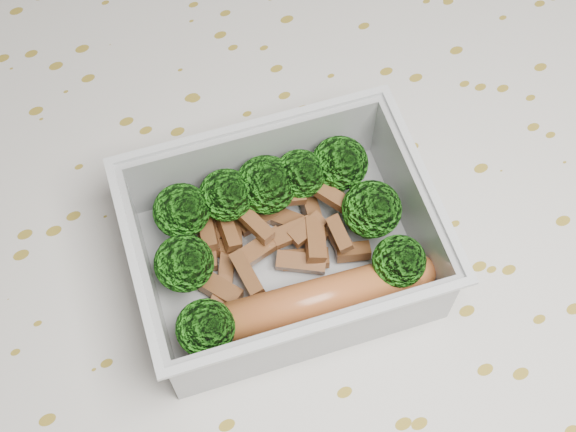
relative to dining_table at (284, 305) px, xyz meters
name	(u,v)px	position (x,y,z in m)	size (l,w,h in m)	color
dining_table	(284,305)	(0.00, 0.00, 0.00)	(1.40, 0.90, 0.75)	brown
tablecloth	(284,276)	(0.00, 0.00, 0.05)	(1.46, 0.96, 0.19)	silver
lunch_container	(284,249)	(0.00, -0.01, 0.11)	(0.19, 0.16, 0.06)	silver
broccoli_florets	(275,218)	(0.00, 0.01, 0.12)	(0.15, 0.12, 0.04)	#608C3F
meat_pile	(271,241)	(-0.01, 0.00, 0.10)	(0.11, 0.07, 0.03)	brown
sausage	(310,302)	(-0.01, -0.04, 0.11)	(0.15, 0.05, 0.02)	#B45D2D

